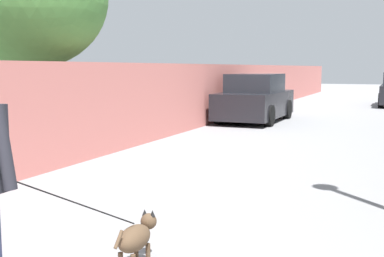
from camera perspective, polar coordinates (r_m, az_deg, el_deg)
The scene contains 4 objects.
ground_plane at distance 14.74m, azimuth 14.35°, elevation 0.07°, with size 80.00×80.00×0.00m, color gray.
wall_left at distance 13.67m, azimuth -0.81°, elevation 3.64°, with size 48.00×0.30×1.85m, color #CC726B.
dog at distance 4.43m, azimuth -6.52°, elevation -12.34°, with size 1.45×0.73×1.06m.
car_near at distance 16.15m, azimuth 7.32°, elevation 3.38°, with size 3.98×1.80×1.54m.
Camera 1 is at (-0.47, -2.20, 1.74)m, focal length 46.01 mm.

